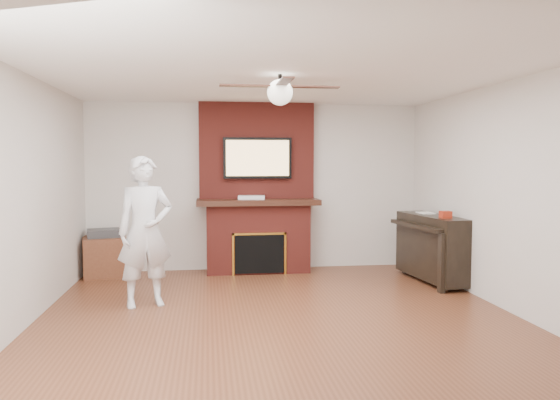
{
  "coord_description": "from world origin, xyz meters",
  "views": [
    {
      "loc": [
        -0.73,
        -5.48,
        1.62
      ],
      "look_at": [
        0.12,
        0.9,
        1.17
      ],
      "focal_mm": 35.0,
      "sensor_mm": 36.0,
      "label": 1
    }
  ],
  "objects": [
    {
      "name": "candle_blue",
      "position": [
        0.15,
        2.3,
        0.04
      ],
      "size": [
        0.06,
        0.06,
        0.09
      ],
      "primitive_type": "cylinder",
      "color": "navy",
      "rests_on": "ground"
    },
    {
      "name": "tv",
      "position": [
        0.0,
        2.5,
        1.68
      ],
      "size": [
        1.0,
        0.08,
        0.6
      ],
      "color": "black",
      "rests_on": "fireplace"
    },
    {
      "name": "side_table",
      "position": [
        -2.2,
        2.48,
        0.31
      ],
      "size": [
        0.7,
        0.7,
        0.67
      ],
      "rotation": [
        0.0,
        0.0,
        0.23
      ],
      "color": "#542918",
      "rests_on": "ground"
    },
    {
      "name": "candle_cream",
      "position": [
        0.03,
        2.31,
        0.06
      ],
      "size": [
        0.08,
        0.08,
        0.12
      ],
      "primitive_type": "cylinder",
      "color": "beige",
      "rests_on": "ground"
    },
    {
      "name": "cable_box",
      "position": [
        -0.09,
        2.45,
        1.11
      ],
      "size": [
        0.41,
        0.27,
        0.05
      ],
      "primitive_type": "cube",
      "rotation": [
        0.0,
        0.0,
        -0.13
      ],
      "color": "silver",
      "rests_on": "fireplace"
    },
    {
      "name": "person",
      "position": [
        -1.43,
        0.74,
        0.84
      ],
      "size": [
        0.72,
        0.59,
        1.69
      ],
      "primitive_type": "imported",
      "rotation": [
        0.0,
        0.0,
        0.32
      ],
      "color": "silver",
      "rests_on": "ground"
    },
    {
      "name": "piano",
      "position": [
        2.28,
        1.49,
        0.49
      ],
      "size": [
        0.66,
        1.42,
        1.0
      ],
      "rotation": [
        0.0,
        0.0,
        0.11
      ],
      "color": "black",
      "rests_on": "ground"
    },
    {
      "name": "fireplace",
      "position": [
        0.0,
        2.55,
        1.0
      ],
      "size": [
        1.78,
        0.64,
        2.5
      ],
      "color": "maroon",
      "rests_on": "ground"
    },
    {
      "name": "candle_green",
      "position": [
        0.05,
        2.36,
        0.04
      ],
      "size": [
        0.07,
        0.07,
        0.08
      ],
      "primitive_type": "cylinder",
      "color": "#396E2C",
      "rests_on": "ground"
    },
    {
      "name": "ceiling_fan",
      "position": [
        -0.0,
        0.0,
        2.33
      ],
      "size": [
        1.21,
        1.21,
        0.31
      ],
      "color": "black",
      "rests_on": "room_shell"
    },
    {
      "name": "room_shell",
      "position": [
        0.0,
        0.0,
        1.25
      ],
      "size": [
        5.36,
        5.86,
        2.86
      ],
      "color": "#512918",
      "rests_on": "ground"
    },
    {
      "name": "candle_orange",
      "position": [
        -0.12,
        2.34,
        0.07
      ],
      "size": [
        0.06,
        0.06,
        0.13
      ],
      "primitive_type": "cylinder",
      "color": "orange",
      "rests_on": "ground"
    },
    {
      "name": "candle_green_extra",
      "position": [
        -0.04,
        2.36,
        0.04
      ],
      "size": [
        0.07,
        0.07,
        0.08
      ],
      "primitive_type": "cylinder",
      "color": "brown",
      "rests_on": "ground"
    }
  ]
}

